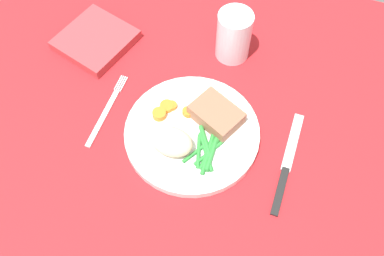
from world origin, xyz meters
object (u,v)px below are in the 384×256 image
(napkin, at_px, (96,40))
(dinner_plate, at_px, (192,133))
(meat_portion, at_px, (216,115))
(water_glass, at_px, (233,38))
(fork, at_px, (107,110))
(knife, at_px, (287,165))

(napkin, bearing_deg, dinner_plate, -28.88)
(dinner_plate, bearing_deg, meat_portion, 49.40)
(napkin, bearing_deg, water_glass, 13.63)
(water_glass, bearing_deg, fork, -130.60)
(napkin, bearing_deg, knife, -18.54)
(fork, distance_m, knife, 0.34)
(napkin, bearing_deg, fork, -57.90)
(water_glass, xyz_separation_m, napkin, (-0.27, -0.07, -0.03))
(meat_portion, relative_size, knife, 0.43)
(dinner_plate, height_order, napkin, napkin)
(knife, bearing_deg, water_glass, 122.99)
(fork, bearing_deg, napkin, 120.80)
(dinner_plate, xyz_separation_m, knife, (0.18, -0.00, -0.01))
(meat_portion, xyz_separation_m, fork, (-0.20, -0.04, -0.03))
(fork, bearing_deg, dinner_plate, -0.43)
(fork, height_order, knife, knife)
(meat_portion, height_order, water_glass, water_glass)
(fork, height_order, napkin, napkin)
(water_glass, bearing_deg, dinner_plate, -93.70)
(meat_portion, xyz_separation_m, napkin, (-0.29, 0.11, -0.02))
(dinner_plate, distance_m, water_glass, 0.21)
(dinner_plate, bearing_deg, knife, -0.93)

